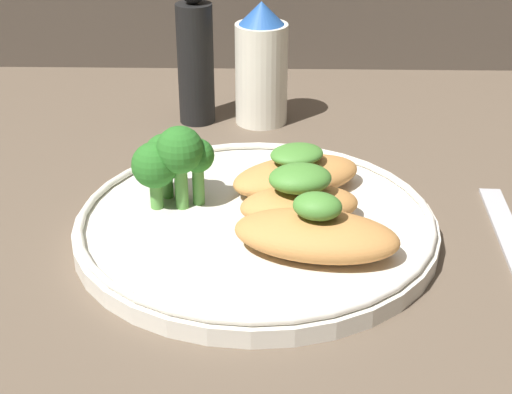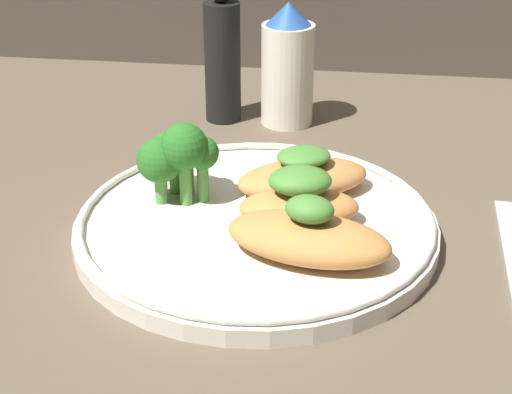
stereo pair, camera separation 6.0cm
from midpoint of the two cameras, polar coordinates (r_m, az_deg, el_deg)
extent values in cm
cube|color=brown|center=(61.75, -2.78, -3.28)|extent=(180.00, 180.00, 1.00)
cylinder|color=silver|center=(61.14, -2.80, -2.31)|extent=(28.19, 28.19, 1.40)
torus|color=silver|center=(60.65, -2.82, -1.50)|extent=(27.59, 27.59, 0.60)
ellipsoid|color=#BC7F42|center=(55.80, 1.35, -2.90)|extent=(12.85, 8.20, 2.92)
ellipsoid|color=#478433|center=(54.63, 1.38, -0.75)|extent=(3.96, 3.41, 1.84)
ellipsoid|color=#BC7F42|center=(59.90, 0.33, -0.74)|extent=(9.86, 6.30, 2.64)
ellipsoid|color=#478433|center=(58.84, 0.33, 1.23)|extent=(5.37, 4.58, 1.97)
ellipsoid|color=#BC7F42|center=(64.46, 0.30, 1.45)|extent=(12.31, 9.49, 2.68)
ellipsoid|color=#478433|center=(63.60, 0.31, 3.07)|extent=(5.50, 5.04, 1.33)
cylinder|color=#569942|center=(62.82, -6.94, 0.80)|extent=(0.96, 0.96, 3.29)
sphere|color=#286B23|center=(61.69, -7.07, 2.95)|extent=(2.71, 2.71, 2.71)
cylinder|color=#569942|center=(63.80, -8.17, 1.40)|extent=(1.09, 1.09, 3.76)
sphere|color=#286B23|center=(62.63, -8.34, 3.67)|extent=(2.54, 2.54, 2.54)
cylinder|color=#569942|center=(64.41, -9.10, 0.89)|extent=(0.88, 0.88, 2.34)
sphere|color=#286B23|center=(63.35, -9.26, 2.88)|extent=(3.71, 3.71, 3.71)
cylinder|color=#569942|center=(62.89, -9.97, 0.18)|extent=(1.03, 1.03, 2.46)
sphere|color=#286B23|center=(61.78, -10.16, 2.24)|extent=(3.64, 3.64, 3.64)
cylinder|color=#569942|center=(62.28, -8.19, 0.70)|extent=(1.00, 1.00, 3.74)
sphere|color=#286B23|center=(60.92, -8.38, 3.36)|extent=(3.73, 3.73, 3.73)
cylinder|color=silver|center=(80.90, -2.11, 8.89)|extent=(5.36, 5.36, 10.35)
cone|color=#23519E|center=(79.09, -2.19, 13.22)|extent=(4.55, 4.55, 2.28)
cylinder|color=black|center=(81.18, -6.55, 9.53)|extent=(3.71, 3.71, 12.34)
cube|color=#B2B2B7|center=(62.43, 15.52, -3.15)|extent=(2.65, 17.59, 0.60)
camera|label=1|loc=(0.03, -92.86, -1.50)|focal=55.00mm
camera|label=2|loc=(0.03, 87.14, 1.50)|focal=55.00mm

